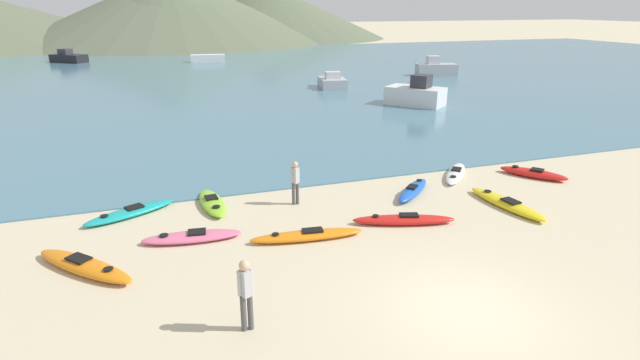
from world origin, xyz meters
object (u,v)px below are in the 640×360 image
object	(u,v)px
moored_boat_2	(436,69)
moored_boat_3	(416,94)
kayak_on_sand_7	(456,173)
kayak_on_sand_5	(130,212)
person_near_waterline	(295,180)
kayak_on_sand_4	(192,237)
person_near_foreground	(246,291)
kayak_on_sand_8	(84,266)
kayak_on_sand_9	(404,220)
kayak_on_sand_3	(212,203)
kayak_on_sand_0	(307,235)
moored_boat_4	(208,58)
kayak_on_sand_2	(413,190)
moored_boat_0	(68,58)
moored_boat_1	(332,82)
kayak_on_sand_1	(533,173)
kayak_on_sand_6	(507,203)

from	to	relation	value
moored_boat_2	moored_boat_3	size ratio (longest dim) A/B	0.97
kayak_on_sand_7	moored_boat_3	bearing A→B (deg)	66.81
kayak_on_sand_7	moored_boat_2	distance (m)	32.07
kayak_on_sand_5	person_near_waterline	size ratio (longest dim) A/B	1.98
kayak_on_sand_4	person_near_foreground	distance (m)	5.06
kayak_on_sand_8	kayak_on_sand_9	bearing A→B (deg)	-0.50
kayak_on_sand_3	kayak_on_sand_8	distance (m)	5.24
kayak_on_sand_7	kayak_on_sand_9	bearing A→B (deg)	-140.51
kayak_on_sand_0	kayak_on_sand_9	world-z (taller)	kayak_on_sand_9
kayak_on_sand_5	moored_boat_4	xyz separation A→B (m)	(8.67, 48.09, 0.38)
moored_boat_3	kayak_on_sand_2	bearing A→B (deg)	-119.62
moored_boat_2	kayak_on_sand_0	bearing A→B (deg)	-127.08
moored_boat_0	moored_boat_1	world-z (taller)	moored_boat_0
kayak_on_sand_1	kayak_on_sand_9	xyz separation A→B (m)	(-7.39, -2.45, -0.02)
kayak_on_sand_2	kayak_on_sand_6	bearing A→B (deg)	-41.83
kayak_on_sand_9	kayak_on_sand_5	bearing A→B (deg)	156.71
person_near_foreground	kayak_on_sand_6	bearing A→B (deg)	21.57
kayak_on_sand_0	moored_boat_3	distance (m)	22.75
kayak_on_sand_7	person_near_foreground	world-z (taller)	person_near_foreground
kayak_on_sand_0	kayak_on_sand_3	size ratio (longest dim) A/B	1.27
kayak_on_sand_1	kayak_on_sand_9	bearing A→B (deg)	-161.62
kayak_on_sand_6	moored_boat_0	world-z (taller)	moored_boat_0
kayak_on_sand_0	kayak_on_sand_8	distance (m)	6.28
kayak_on_sand_3	kayak_on_sand_9	xyz separation A→B (m)	(5.74, -3.59, 0.01)
moored_boat_2	moored_boat_3	world-z (taller)	moored_boat_3
kayak_on_sand_9	kayak_on_sand_1	bearing A→B (deg)	18.38
kayak_on_sand_8	kayak_on_sand_3	bearing A→B (deg)	42.04
kayak_on_sand_2	moored_boat_0	world-z (taller)	moored_boat_0
kayak_on_sand_5	person_near_waterline	world-z (taller)	person_near_waterline
kayak_on_sand_1	person_near_foreground	distance (m)	14.82
kayak_on_sand_2	moored_boat_2	distance (m)	34.59
kayak_on_sand_9	moored_boat_3	size ratio (longest dim) A/B	0.77
kayak_on_sand_2	kayak_on_sand_3	size ratio (longest dim) A/B	0.87
kayak_on_sand_1	kayak_on_sand_4	xyz separation A→B (m)	(-14.08, -1.43, -0.04)
kayak_on_sand_1	moored_boat_4	bearing A→B (deg)	98.33
person_near_foreground	moored_boat_0	distance (m)	61.83
kayak_on_sand_3	kayak_on_sand_4	world-z (taller)	kayak_on_sand_3
kayak_on_sand_3	moored_boat_4	xyz separation A→B (m)	(5.91, 48.15, 0.37)
person_near_waterline	moored_boat_3	world-z (taller)	moored_boat_3
kayak_on_sand_8	moored_boat_2	xyz separation A→B (m)	(30.04, 31.30, 0.57)
kayak_on_sand_4	kayak_on_sand_5	distance (m)	3.19
moored_boat_0	moored_boat_2	size ratio (longest dim) A/B	1.09
kayak_on_sand_0	kayak_on_sand_4	xyz separation A→B (m)	(-3.34, 1.08, -0.01)
kayak_on_sand_9	moored_boat_1	xyz separation A→B (m)	(7.64, 27.23, 0.40)
kayak_on_sand_7	moored_boat_2	bearing A→B (deg)	60.02
person_near_foreground	moored_boat_2	bearing A→B (deg)	53.24
kayak_on_sand_6	kayak_on_sand_9	bearing A→B (deg)	-178.80
kayak_on_sand_8	moored_boat_2	bearing A→B (deg)	46.18
kayak_on_sand_4	kayak_on_sand_0	bearing A→B (deg)	-17.87
moored_boat_1	moored_boat_4	world-z (taller)	moored_boat_1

